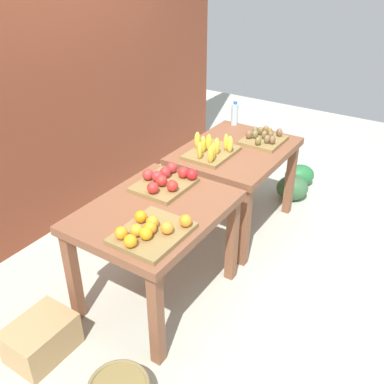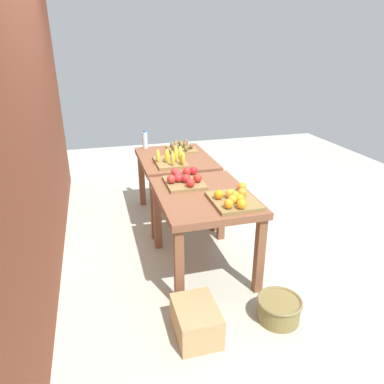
{
  "view_description": "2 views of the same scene",
  "coord_description": "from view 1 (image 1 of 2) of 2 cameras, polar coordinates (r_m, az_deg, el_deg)",
  "views": [
    {
      "loc": [
        -2.43,
        -1.5,
        2.24
      ],
      "look_at": [
        -0.04,
        0.05,
        0.6
      ],
      "focal_mm": 40.67,
      "sensor_mm": 36.0,
      "label": 1
    },
    {
      "loc": [
        -3.28,
        0.86,
        1.95
      ],
      "look_at": [
        -0.08,
        -0.03,
        0.57
      ],
      "focal_mm": 33.39,
      "sensor_mm": 36.0,
      "label": 2
    }
  ],
  "objects": [
    {
      "name": "ground_plane",
      "position": [
        3.63,
        1.02,
        -8.22
      ],
      "size": [
        8.0,
        8.0,
        0.0
      ],
      "primitive_type": "plane",
      "color": "#AEB3A3"
    },
    {
      "name": "back_wall",
      "position": [
        3.82,
        -17.06,
        17.5
      ],
      "size": [
        4.4,
        0.12,
        3.0
      ],
      "primitive_type": "cube",
      "color": "brown",
      "rests_on": "ground_plane"
    },
    {
      "name": "display_table_left",
      "position": [
        2.88,
        -4.82,
        -3.92
      ],
      "size": [
        1.04,
        0.8,
        0.75
      ],
      "color": "brown",
      "rests_on": "ground_plane"
    },
    {
      "name": "display_table_right",
      "position": [
        3.71,
        5.73,
        4.21
      ],
      "size": [
        1.04,
        0.8,
        0.75
      ],
      "color": "brown",
      "rests_on": "ground_plane"
    },
    {
      "name": "orange_bin",
      "position": [
        2.54,
        -5.47,
        -5.1
      ],
      "size": [
        0.45,
        0.36,
        0.11
      ],
      "color": "olive",
      "rests_on": "display_table_left"
    },
    {
      "name": "apple_bin",
      "position": [
        3.04,
        -3.46,
        1.51
      ],
      "size": [
        0.42,
        0.36,
        0.11
      ],
      "color": "olive",
      "rests_on": "display_table_left"
    },
    {
      "name": "banana_crate",
      "position": [
        3.49,
        2.6,
        5.48
      ],
      "size": [
        0.44,
        0.32,
        0.17
      ],
      "color": "olive",
      "rests_on": "display_table_right"
    },
    {
      "name": "kiwi_bin",
      "position": [
        3.79,
        9.37,
        6.99
      ],
      "size": [
        0.36,
        0.32,
        0.1
      ],
      "color": "olive",
      "rests_on": "display_table_right"
    },
    {
      "name": "water_bottle",
      "position": [
        4.13,
        5.62,
        10.15
      ],
      "size": [
        0.06,
        0.06,
        0.22
      ],
      "color": "silver",
      "rests_on": "display_table_right"
    },
    {
      "name": "watermelon_pile",
      "position": [
        4.55,
        13.43,
        1.27
      ],
      "size": [
        0.69,
        0.44,
        0.25
      ],
      "color": "#256D37",
      "rests_on": "ground_plane"
    },
    {
      "name": "cardboard_produce_box",
      "position": [
        2.98,
        -19.16,
        -17.66
      ],
      "size": [
        0.4,
        0.3,
        0.24
      ],
      "primitive_type": "cube",
      "color": "tan",
      "rests_on": "ground_plane"
    }
  ]
}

